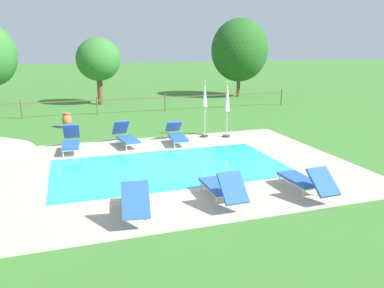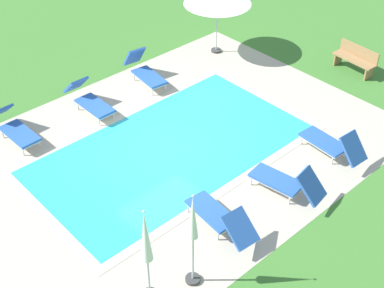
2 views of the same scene
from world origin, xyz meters
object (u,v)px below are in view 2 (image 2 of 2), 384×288
at_px(sun_lounger_south_near_corner, 286,182).
at_px(patio_umbrella_closed_row_centre, 193,229).
at_px(sun_lounger_north_far, 219,217).
at_px(wooden_bench_lawn_side, 356,58).
at_px(sun_lounger_north_near_steps, 332,144).
at_px(sun_lounger_north_mid, 145,71).
at_px(sun_lounger_north_end, 14,127).
at_px(sun_lounger_south_mid, 89,100).
at_px(patio_umbrella_closed_row_west, 146,244).

height_order(sun_lounger_south_near_corner, patio_umbrella_closed_row_centre, patio_umbrella_closed_row_centre).
xyz_separation_m(sun_lounger_north_far, patio_umbrella_closed_row_centre, (1.46, 0.69, 1.19)).
relative_size(patio_umbrella_closed_row_centre, wooden_bench_lawn_side, 1.60).
bearing_deg(sun_lounger_north_near_steps, sun_lounger_north_mid, -78.51).
distance_m(sun_lounger_north_mid, sun_lounger_north_end, 4.60).
distance_m(sun_lounger_north_near_steps, sun_lounger_south_mid, 7.13).
bearing_deg(patio_umbrella_closed_row_centre, sun_lounger_north_end, -87.39).
xyz_separation_m(sun_lounger_south_mid, patio_umbrella_closed_row_centre, (2.01, 6.76, 1.18)).
bearing_deg(sun_lounger_south_near_corner, wooden_bench_lawn_side, -159.80).
relative_size(sun_lounger_north_near_steps, sun_lounger_north_far, 0.94).
bearing_deg(sun_lounger_north_mid, wooden_bench_lawn_side, 143.57).
bearing_deg(sun_lounger_north_far, patio_umbrella_closed_row_west, 9.23).
relative_size(sun_lounger_north_mid, patio_umbrella_closed_row_west, 0.77).
bearing_deg(patio_umbrella_closed_row_west, sun_lounger_north_mid, -127.96).
relative_size(sun_lounger_north_near_steps, patio_umbrella_closed_row_west, 0.79).
bearing_deg(sun_lounger_north_end, sun_lounger_north_far, 105.73).
xyz_separation_m(sun_lounger_north_far, sun_lounger_north_end, (1.78, -6.32, 0.00)).
distance_m(sun_lounger_north_near_steps, sun_lounger_north_mid, 6.49).
bearing_deg(patio_umbrella_closed_row_west, sun_lounger_north_end, -94.98).
bearing_deg(sun_lounger_south_near_corner, sun_lounger_north_mid, -96.92).
relative_size(sun_lounger_north_mid, sun_lounger_north_far, 0.92).
relative_size(patio_umbrella_closed_row_west, wooden_bench_lawn_side, 1.59).
height_order(sun_lounger_north_mid, sun_lounger_north_far, sun_lounger_north_mid).
relative_size(patio_umbrella_closed_row_west, patio_umbrella_closed_row_centre, 0.99).
height_order(sun_lounger_south_mid, patio_umbrella_closed_row_centre, patio_umbrella_closed_row_centre).
xyz_separation_m(sun_lounger_south_near_corner, patio_umbrella_closed_row_centre, (3.48, 0.42, 1.17)).
height_order(sun_lounger_north_near_steps, sun_lounger_south_mid, sun_lounger_north_near_steps).
bearing_deg(patio_umbrella_closed_row_centre, patio_umbrella_closed_row_west, -18.74).
bearing_deg(sun_lounger_north_far, sun_lounger_north_near_steps, 178.48).
xyz_separation_m(sun_lounger_north_near_steps, sun_lounger_north_end, (5.89, -6.42, -0.02)).
distance_m(sun_lounger_north_near_steps, wooden_bench_lawn_side, 4.87).
xyz_separation_m(sun_lounger_north_near_steps, sun_lounger_south_mid, (3.56, -6.18, -0.01)).
bearing_deg(sun_lounger_south_mid, sun_lounger_north_mid, -175.28).
relative_size(sun_lounger_north_far, sun_lounger_north_end, 1.02).
bearing_deg(sun_lounger_north_far, sun_lounger_south_near_corner, 172.51).
relative_size(sun_lounger_north_mid, sun_lounger_south_near_corner, 0.96).
xyz_separation_m(sun_lounger_south_mid, wooden_bench_lawn_side, (-7.90, 3.97, 0.08)).
relative_size(sun_lounger_north_near_steps, sun_lounger_north_mid, 1.02).
xyz_separation_m(sun_lounger_north_far, patio_umbrella_closed_row_west, (2.36, 0.38, 1.19)).
bearing_deg(sun_lounger_south_near_corner, sun_lounger_north_near_steps, -175.68).
bearing_deg(sun_lounger_north_near_steps, sun_lounger_south_mid, -60.04).
distance_m(sun_lounger_north_mid, sun_lounger_south_mid, 2.27).
bearing_deg(sun_lounger_south_near_corner, sun_lounger_north_far, -7.49).
bearing_deg(sun_lounger_north_near_steps, patio_umbrella_closed_row_centre, 5.96).
height_order(sun_lounger_south_near_corner, patio_umbrella_closed_row_west, patio_umbrella_closed_row_west).
xyz_separation_m(sun_lounger_south_near_corner, sun_lounger_south_mid, (1.48, -6.33, -0.01)).
xyz_separation_m(patio_umbrella_closed_row_centre, wooden_bench_lawn_side, (-9.91, -2.79, -1.09)).
height_order(sun_lounger_north_far, sun_lounger_north_end, sun_lounger_north_end).
height_order(sun_lounger_north_near_steps, sun_lounger_north_mid, sun_lounger_north_mid).
bearing_deg(patio_umbrella_closed_row_centre, wooden_bench_lawn_side, -164.29).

